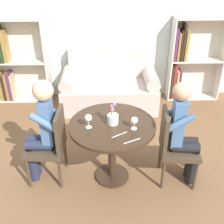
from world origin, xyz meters
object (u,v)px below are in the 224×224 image
couch (109,88)px  bookshelf_right (188,60)px  chair_left (51,143)px  person_right (184,133)px  bookshelf_left (13,62)px  flower_vase (113,118)px  wine_glass_right (134,121)px  person_left (42,129)px  wine_glass_left (88,118)px  chair_right (173,144)px

couch → bookshelf_right: (1.37, 0.27, 0.38)m
chair_left → person_right: (1.46, -0.07, 0.16)m
bookshelf_left → flower_vase: bearing=-51.4°
bookshelf_left → wine_glass_right: 2.84m
chair_left → person_left: person_left is taller
couch → bookshelf_right: bearing=11.3°
wine_glass_left → chair_left: bearing=169.1°
couch → wine_glass_right: 1.97m
bookshelf_right → chair_right: bearing=-108.2°
bookshelf_right → chair_right: 2.21m
couch → chair_right: (0.68, -1.82, 0.18)m
person_left → couch: bearing=159.2°
chair_right → flower_vase: bearing=91.5°
couch → flower_vase: flower_vase is taller
chair_left → wine_glass_left: (0.44, -0.08, 0.37)m
couch → wine_glass_left: 1.94m
bookshelf_right → person_left: (-2.14, -2.03, -0.01)m
bookshelf_right → wine_glass_left: bookshelf_right is taller
person_right → chair_left: bearing=92.2°
person_left → person_right: size_ratio=1.01×
chair_left → flower_vase: flower_vase is taller
person_left → wine_glass_right: bearing=85.5°
bookshelf_left → person_left: bookshelf_left is taller
couch → wine_glass_left: bearing=-97.6°
chair_left → chair_right: size_ratio=1.00×
chair_left → wine_glass_left: wine_glass_left is taller
person_left → wine_glass_left: (0.52, -0.09, 0.18)m
wine_glass_left → flower_vase: bearing=14.8°
couch → bookshelf_left: 1.69m
chair_left → person_right: size_ratio=0.72×
chair_left → person_left: (-0.08, 0.01, 0.19)m
chair_right → wine_glass_left: 1.00m
person_left → person_right: (1.54, -0.08, -0.03)m
couch → flower_vase: 1.85m
bookshelf_right → person_left: size_ratio=1.13×
chair_right → person_right: 0.19m
person_right → wine_glass_right: size_ratio=8.84×
chair_right → person_left: 1.46m
bookshelf_right → person_left: bookshelf_right is taller
person_left → wine_glass_right: person_left is taller
flower_vase → couch: bearing=90.2°
person_left → bookshelf_right: bearing=136.4°
couch → wine_glass_left: (-0.25, -1.84, 0.55)m
bookshelf_left → person_right: 3.19m
chair_right → person_left: (-1.45, 0.06, 0.19)m
wine_glass_left → bookshelf_left: bearing=123.1°
chair_right → person_left: bearing=92.4°
bookshelf_right → person_right: (-0.60, -2.10, -0.04)m
couch → chair_right: couch is taller
couch → chair_left: bearing=-111.2°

